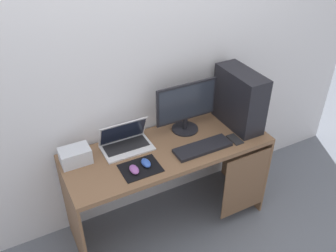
{
  "coord_description": "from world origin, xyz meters",
  "views": [
    {
      "loc": [
        -0.94,
        -1.8,
        2.29
      ],
      "look_at": [
        0.0,
        0.0,
        0.93
      ],
      "focal_mm": 38.32,
      "sensor_mm": 36.0,
      "label": 1
    }
  ],
  "objects_px": {
    "monitor": "(186,107)",
    "keyboard": "(203,148)",
    "laptop": "(126,142)",
    "mouse_left": "(146,163)",
    "pc_tower": "(239,99)",
    "cell_phone": "(235,139)",
    "mouse_right": "(134,169)",
    "projector": "(75,156)"
  },
  "relations": [
    {
      "from": "monitor",
      "to": "mouse_left",
      "type": "bearing_deg",
      "value": -151.25
    },
    {
      "from": "monitor",
      "to": "laptop",
      "type": "distance_m",
      "value": 0.51
    },
    {
      "from": "monitor",
      "to": "projector",
      "type": "height_order",
      "value": "monitor"
    },
    {
      "from": "keyboard",
      "to": "cell_phone",
      "type": "distance_m",
      "value": 0.27
    },
    {
      "from": "mouse_right",
      "to": "cell_phone",
      "type": "bearing_deg",
      "value": -0.98
    },
    {
      "from": "laptop",
      "to": "mouse_left",
      "type": "relative_size",
      "value": 3.64
    },
    {
      "from": "keyboard",
      "to": "laptop",
      "type": "bearing_deg",
      "value": 149.86
    },
    {
      "from": "monitor",
      "to": "laptop",
      "type": "height_order",
      "value": "monitor"
    },
    {
      "from": "pc_tower",
      "to": "laptop",
      "type": "distance_m",
      "value": 0.9
    },
    {
      "from": "projector",
      "to": "keyboard",
      "type": "relative_size",
      "value": 0.48
    },
    {
      "from": "projector",
      "to": "mouse_right",
      "type": "distance_m",
      "value": 0.41
    },
    {
      "from": "keyboard",
      "to": "mouse_right",
      "type": "height_order",
      "value": "mouse_right"
    },
    {
      "from": "pc_tower",
      "to": "cell_phone",
      "type": "xyz_separation_m",
      "value": [
        -0.14,
        -0.17,
        -0.22
      ]
    },
    {
      "from": "laptop",
      "to": "monitor",
      "type": "bearing_deg",
      "value": -1.4
    },
    {
      "from": "monitor",
      "to": "keyboard",
      "type": "xyz_separation_m",
      "value": [
        -0.01,
        -0.26,
        -0.19
      ]
    },
    {
      "from": "laptop",
      "to": "cell_phone",
      "type": "bearing_deg",
      "value": -21.6
    },
    {
      "from": "projector",
      "to": "laptop",
      "type": "bearing_deg",
      "value": 0.59
    },
    {
      "from": "cell_phone",
      "to": "projector",
      "type": "bearing_deg",
      "value": 165.28
    },
    {
      "from": "cell_phone",
      "to": "mouse_left",
      "type": "bearing_deg",
      "value": 176.84
    },
    {
      "from": "monitor",
      "to": "mouse_right",
      "type": "xyz_separation_m",
      "value": [
        -0.54,
        -0.27,
        -0.18
      ]
    },
    {
      "from": "monitor",
      "to": "keyboard",
      "type": "distance_m",
      "value": 0.32
    },
    {
      "from": "laptop",
      "to": "projector",
      "type": "relative_size",
      "value": 1.75
    },
    {
      "from": "projector",
      "to": "mouse_right",
      "type": "bearing_deg",
      "value": -41.94
    },
    {
      "from": "mouse_left",
      "to": "mouse_right",
      "type": "relative_size",
      "value": 1.0
    },
    {
      "from": "projector",
      "to": "cell_phone",
      "type": "xyz_separation_m",
      "value": [
        1.1,
        -0.29,
        -0.05
      ]
    },
    {
      "from": "laptop",
      "to": "projector",
      "type": "distance_m",
      "value": 0.36
    },
    {
      "from": "projector",
      "to": "mouse_right",
      "type": "relative_size",
      "value": 2.08
    },
    {
      "from": "pc_tower",
      "to": "monitor",
      "type": "height_order",
      "value": "pc_tower"
    },
    {
      "from": "mouse_left",
      "to": "cell_phone",
      "type": "xyz_separation_m",
      "value": [
        0.7,
        -0.04,
        -0.02
      ]
    },
    {
      "from": "mouse_left",
      "to": "projector",
      "type": "bearing_deg",
      "value": 148.08
    },
    {
      "from": "keyboard",
      "to": "pc_tower",
      "type": "bearing_deg",
      "value": 20.73
    },
    {
      "from": "mouse_left",
      "to": "laptop",
      "type": "bearing_deg",
      "value": 99.16
    },
    {
      "from": "mouse_left",
      "to": "monitor",
      "type": "bearing_deg",
      "value": 28.75
    },
    {
      "from": "mouse_right",
      "to": "keyboard",
      "type": "bearing_deg",
      "value": 0.55
    },
    {
      "from": "pc_tower",
      "to": "monitor",
      "type": "relative_size",
      "value": 0.92
    },
    {
      "from": "laptop",
      "to": "keyboard",
      "type": "xyz_separation_m",
      "value": [
        0.47,
        -0.27,
        -0.03
      ]
    },
    {
      "from": "laptop",
      "to": "keyboard",
      "type": "distance_m",
      "value": 0.55
    },
    {
      "from": "keyboard",
      "to": "mouse_left",
      "type": "bearing_deg",
      "value": 177.34
    },
    {
      "from": "projector",
      "to": "keyboard",
      "type": "distance_m",
      "value": 0.87
    },
    {
      "from": "mouse_right",
      "to": "cell_phone",
      "type": "xyz_separation_m",
      "value": [
        0.79,
        -0.01,
        -0.02
      ]
    },
    {
      "from": "pc_tower",
      "to": "mouse_right",
      "type": "height_order",
      "value": "pc_tower"
    },
    {
      "from": "laptop",
      "to": "mouse_left",
      "type": "xyz_separation_m",
      "value": [
        0.04,
        -0.25,
        -0.02
      ]
    }
  ]
}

